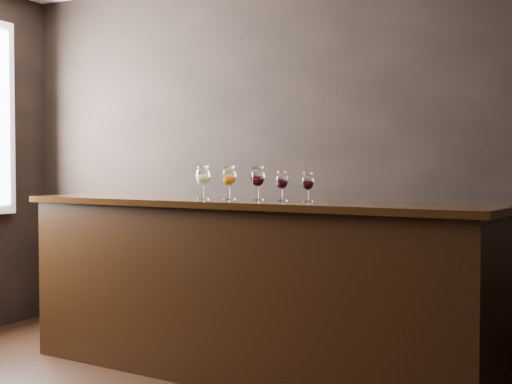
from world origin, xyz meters
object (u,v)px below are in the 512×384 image
at_px(bar_counter, 247,292).
at_px(glass_red_a, 258,178).
at_px(glass_red_c, 308,182).
at_px(glass_white, 203,177).
at_px(glass_amber, 229,177).
at_px(glass_red_b, 282,181).
at_px(back_bar_shelf, 214,278).

bearing_deg(bar_counter, glass_red_a, 28.42).
height_order(glass_red_a, glass_red_c, glass_red_a).
bearing_deg(glass_white, glass_amber, 10.84).
xyz_separation_m(bar_counter, glass_red_b, (0.25, -0.01, 0.71)).
relative_size(glass_white, glass_red_b, 1.19).
xyz_separation_m(bar_counter, glass_red_c, (0.43, -0.02, 0.70)).
bearing_deg(bar_counter, glass_amber, -173.45).
bearing_deg(bar_counter, glass_white, -167.57).
xyz_separation_m(bar_counter, glass_red_a, (0.06, 0.03, 0.73)).
height_order(bar_counter, glass_white, glass_white).
distance_m(glass_white, glass_red_b, 0.56).
distance_m(bar_counter, glass_red_c, 0.82).
distance_m(bar_counter, glass_red_a, 0.73).
height_order(glass_white, glass_red_c, glass_white).
bearing_deg(glass_amber, glass_red_b, -1.95).
distance_m(glass_amber, glass_red_c, 0.56).
xyz_separation_m(glass_amber, glass_red_c, (0.55, -0.02, -0.03)).
relative_size(glass_white, glass_amber, 1.01).
distance_m(glass_amber, glass_red_a, 0.19).
height_order(glass_white, glass_amber, glass_white).
relative_size(back_bar_shelf, glass_red_b, 15.53).
bearing_deg(glass_red_b, glass_red_a, 167.62).
height_order(glass_amber, glass_red_a, glass_amber).
bearing_deg(back_bar_shelf, glass_red_b, -37.09).
xyz_separation_m(glass_red_b, glass_red_c, (0.17, -0.01, -0.01)).
bearing_deg(glass_red_a, glass_red_b, -12.38).
distance_m(glass_red_a, glass_red_b, 0.19).
bearing_deg(bar_counter, glass_red_b, 2.47).
bearing_deg(glass_red_c, glass_amber, 178.09).
xyz_separation_m(glass_white, glass_red_a, (0.37, 0.06, -0.00)).
bearing_deg(glass_red_a, back_bar_shelf, 137.90).
xyz_separation_m(glass_amber, glass_red_a, (0.19, 0.03, -0.00)).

